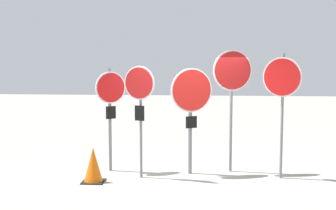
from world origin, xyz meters
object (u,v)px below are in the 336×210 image
traffic_cone_0 (93,165)px  stop_sign_3 (232,81)px  stop_sign_1 (140,94)px  stop_sign_4 (282,86)px  stop_sign_0 (110,100)px  stop_sign_2 (191,100)px

traffic_cone_0 → stop_sign_3: bearing=20.6°
stop_sign_1 → stop_sign_4: bearing=26.0°
stop_sign_3 → stop_sign_4: 1.09m
stop_sign_3 → traffic_cone_0: 3.42m
stop_sign_0 → stop_sign_3: (2.63, 0.14, 0.41)m
stop_sign_3 → traffic_cone_0: (-2.81, -1.06, -1.64)m
stop_sign_1 → traffic_cone_0: 1.70m
stop_sign_3 → stop_sign_0: bearing=164.9°
stop_sign_0 → traffic_cone_0: (-0.18, -0.92, -1.23)m
stop_sign_2 → stop_sign_3: stop_sign_3 is taller
stop_sign_3 → traffic_cone_0: bearing=-177.4°
stop_sign_2 → stop_sign_4: bearing=-32.3°
stop_sign_4 → stop_sign_3: bearing=-179.2°
stop_sign_2 → traffic_cone_0: (-1.94, -0.80, -1.24)m
stop_sign_2 → stop_sign_1: bearing=176.1°
stop_sign_1 → stop_sign_3: size_ratio=0.88×
stop_sign_0 → stop_sign_4: stop_sign_4 is taller
stop_sign_0 → stop_sign_1: (0.71, -0.53, 0.16)m
stop_sign_1 → traffic_cone_0: stop_sign_1 is taller
stop_sign_2 → stop_sign_3: (0.87, 0.25, 0.39)m
stop_sign_4 → traffic_cone_0: size_ratio=3.64×
traffic_cone_0 → stop_sign_4: bearing=8.7°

